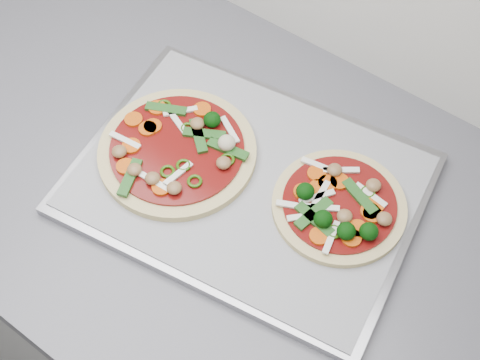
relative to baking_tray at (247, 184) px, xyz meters
The scene contains 5 objects.
countertop 0.34m from the baking_tray, ahead, with size 3.60×0.60×0.04m, color #5B5A62.
baking_tray is the anchor object (origin of this frame).
parchment 0.01m from the baking_tray, ahead, with size 0.43×0.31×0.00m, color #A4A4AA.
pizza_left 0.10m from the baking_tray, 167.86° to the right, with size 0.23×0.23×0.04m.
pizza_right 0.13m from the baking_tray, 14.72° to the left, with size 0.18×0.18×0.03m.
Camera 1 is at (-0.06, 0.92, 1.65)m, focal length 50.00 mm.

